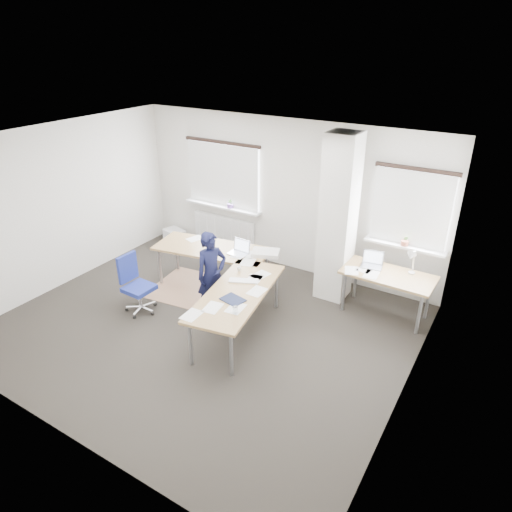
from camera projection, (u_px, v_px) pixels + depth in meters
The scene contains 8 objects.
ground at pixel (204, 327), 7.05m from camera, with size 6.00×6.00×0.00m, color #2A2722.
room_shell at pixel (227, 214), 6.54m from camera, with size 6.04×5.04×2.82m.
floor_mat at pixel (195, 289), 8.08m from camera, with size 1.45×1.23×0.01m, color #986E53.
white_crate at pixel (175, 236), 9.88m from camera, with size 0.45×0.31×0.27m, color white.
desk_main at pixel (227, 270), 7.26m from camera, with size 2.82×2.63×0.96m.
desk_side at pixel (388, 276), 7.08m from camera, with size 1.42×0.74×1.22m.
task_chair at pixel (139, 296), 7.35m from camera, with size 0.53×0.52×0.97m.
person at pixel (212, 274), 7.10m from camera, with size 0.51×0.34×1.40m, color black.
Camera 1 is at (3.72, -4.58, 4.09)m, focal length 32.00 mm.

